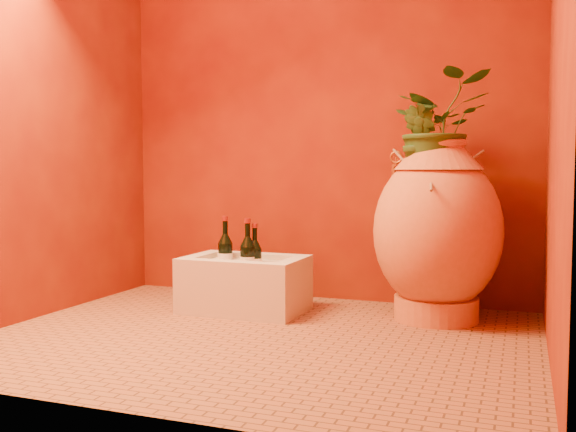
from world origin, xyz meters
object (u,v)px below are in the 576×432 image
at_px(stone_basin, 245,285).
at_px(wine_bottle_a, 255,261).
at_px(wall_tap, 396,164).
at_px(amphora, 437,230).
at_px(wine_bottle_b, 248,259).
at_px(wine_bottle_c, 225,256).

bearing_deg(stone_basin, wine_bottle_a, 6.87).
bearing_deg(wall_tap, amphora, -44.71).
relative_size(wine_bottle_a, wine_bottle_b, 0.92).
bearing_deg(wine_bottle_b, wall_tap, 31.64).
bearing_deg(wine_bottle_a, stone_basin, -173.13).
distance_m(wine_bottle_a, wine_bottle_c, 0.21).
bearing_deg(wine_bottle_c, stone_basin, -24.13).
bearing_deg(amphora, wall_tap, 135.29).
bearing_deg(amphora, stone_basin, -171.48).
distance_m(amphora, wine_bottle_a, 0.98).
xyz_separation_m(stone_basin, wine_bottle_b, (0.03, -0.02, 0.15)).
bearing_deg(wall_tap, wine_bottle_b, -148.36).
relative_size(stone_basin, wine_bottle_b, 1.86).
relative_size(wine_bottle_a, wall_tap, 1.89).
bearing_deg(wine_bottle_b, wine_bottle_c, 153.18).
distance_m(wine_bottle_b, wine_bottle_c, 0.20).
bearing_deg(stone_basin, wine_bottle_c, 155.87).
bearing_deg(wine_bottle_c, wine_bottle_b, -26.82).
xyz_separation_m(stone_basin, wall_tap, (0.74, 0.42, 0.66)).
distance_m(wine_bottle_a, wall_tap, 0.96).
xyz_separation_m(amphora, wall_tap, (-0.27, 0.27, 0.34)).
distance_m(stone_basin, wine_bottle_c, 0.22).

